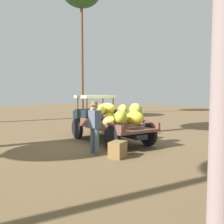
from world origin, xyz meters
name	(u,v)px	position (x,y,z in m)	size (l,w,h in m)	color
ground_plane	(106,143)	(0.00, 0.00, 0.00)	(60.00, 60.00, 0.00)	brown
truck	(107,118)	(0.21, -0.30, 0.96)	(4.66, 2.87, 1.88)	#19242D
farmer	(95,124)	(-0.84, 1.57, 0.97)	(0.54, 0.50, 1.71)	#4B5E6C
wooden_crate	(118,150)	(-1.73, 1.51, 0.25)	(0.56, 0.40, 0.50)	olive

